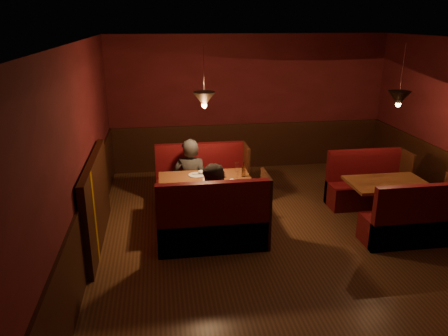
{
  "coord_description": "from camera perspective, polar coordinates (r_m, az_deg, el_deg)",
  "views": [
    {
      "loc": [
        -1.94,
        -5.7,
        3.19
      ],
      "look_at": [
        -0.97,
        0.75,
        0.95
      ],
      "focal_mm": 35.0,
      "sensor_mm": 36.0,
      "label": 1
    }
  ],
  "objects": [
    {
      "name": "main_bench_near",
      "position": [
        6.34,
        -1.29,
        -7.69
      ],
      "size": [
        1.61,
        0.57,
        1.1
      ],
      "color": "#3B0E15",
      "rests_on": "ground"
    },
    {
      "name": "main_table",
      "position": [
        6.99,
        -2.3,
        -2.8
      ],
      "size": [
        1.46,
        0.89,
        1.02
      ],
      "color": "brown",
      "rests_on": "ground"
    },
    {
      "name": "main_bench_far",
      "position": [
        7.85,
        -2.84,
        -2.3
      ],
      "size": [
        1.61,
        0.57,
        1.1
      ],
      "color": "#3B0E15",
      "rests_on": "ground"
    },
    {
      "name": "room",
      "position": [
        6.36,
        7.14,
        -0.88
      ],
      "size": [
        6.02,
        7.02,
        2.92
      ],
      "color": "#52341C",
      "rests_on": "ground"
    },
    {
      "name": "diner_a",
      "position": [
        7.43,
        -4.42,
        0.3
      ],
      "size": [
        0.67,
        0.51,
        1.65
      ],
      "primitive_type": "imported",
      "rotation": [
        0.0,
        0.0,
        2.94
      ],
      "color": "#282828",
      "rests_on": "ground"
    },
    {
      "name": "second_bench_near",
      "position": [
        7.05,
        23.34,
        -6.78
      ],
      "size": [
        1.38,
        0.52,
        0.99
      ],
      "color": "#3B0E15",
      "rests_on": "ground"
    },
    {
      "name": "diner_b",
      "position": [
        6.32,
        -1.04,
        -3.4
      ],
      "size": [
        0.94,
        0.86,
        1.57
      ],
      "primitive_type": "imported",
      "rotation": [
        0.0,
        0.0,
        -0.43
      ],
      "color": "black",
      "rests_on": "ground"
    },
    {
      "name": "second_bench_far",
      "position": [
        8.24,
        18.05,
        -2.44
      ],
      "size": [
        1.38,
        0.52,
        0.99
      ],
      "color": "#3B0E15",
      "rests_on": "ground"
    },
    {
      "name": "second_table",
      "position": [
        7.55,
        20.47,
        -3.01
      ],
      "size": [
        1.25,
        0.8,
        0.71
      ],
      "color": "brown",
      "rests_on": "ground"
    }
  ]
}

